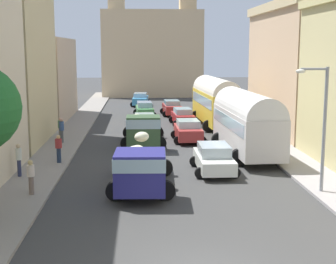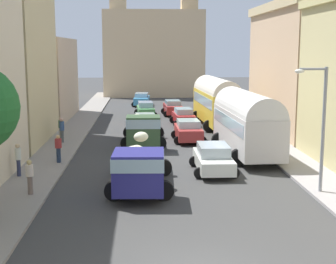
{
  "view_description": "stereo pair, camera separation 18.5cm",
  "coord_description": "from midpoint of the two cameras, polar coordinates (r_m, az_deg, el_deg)",
  "views": [
    {
      "loc": [
        -1.86,
        -13.34,
        6.62
      ],
      "look_at": [
        0.0,
        18.66,
        1.22
      ],
      "focal_mm": 52.59,
      "sensor_mm": 36.0,
      "label": 1
    },
    {
      "loc": [
        -1.68,
        -13.35,
        6.62
      ],
      "look_at": [
        0.0,
        18.66,
        1.22
      ],
      "focal_mm": 52.59,
      "sensor_mm": 36.0,
      "label": 2
    }
  ],
  "objects": [
    {
      "name": "ground_plane",
      "position": [
        40.92,
        -0.81,
        0.26
      ],
      "size": [
        154.0,
        154.0,
        0.0
      ],
      "primitive_type": "plane",
      "color": "#3C3B3B"
    },
    {
      "name": "sidewalk_left",
      "position": [
        41.24,
        -10.92,
        0.26
      ],
      "size": [
        2.5,
        70.0,
        0.14
      ],
      "primitive_type": "cube",
      "color": "gray",
      "rests_on": "ground"
    },
    {
      "name": "sidewalk_right",
      "position": [
        41.86,
        9.16,
        0.44
      ],
      "size": [
        2.5,
        70.0,
        0.14
      ],
      "primitive_type": "cube",
      "color": "#9A9595",
      "rests_on": "ground"
    },
    {
      "name": "building_left_2",
      "position": [
        36.23,
        -18.7,
        7.91
      ],
      "size": [
        6.07,
        10.31,
        11.71
      ],
      "color": "#C5B383",
      "rests_on": "ground"
    },
    {
      "name": "building_left_3",
      "position": [
        47.82,
        -14.28,
        5.91
      ],
      "size": [
        4.58,
        12.17,
        7.63
      ],
      "color": "tan",
      "rests_on": "ground"
    },
    {
      "name": "building_right_2",
      "position": [
        41.24,
        14.73,
        7.23
      ],
      "size": [
        5.34,
        14.55,
        10.25
      ],
      "color": "tan",
      "rests_on": "ground"
    },
    {
      "name": "distant_church",
      "position": [
        71.07,
        -1.93,
        9.52
      ],
      "size": [
        13.98,
        7.63,
        19.9
      ],
      "color": "#CDAF84",
      "rests_on": "ground"
    },
    {
      "name": "parked_bus_0",
      "position": [
        31.09,
        8.94,
        1.31
      ],
      "size": [
        3.56,
        9.16,
        4.04
      ],
      "color": "beige",
      "rests_on": "ground"
    },
    {
      "name": "parked_bus_1",
      "position": [
        42.64,
        5.38,
        3.76
      ],
      "size": [
        3.58,
        9.94,
        4.21
      ],
      "color": "gold",
      "rests_on": "ground"
    },
    {
      "name": "cargo_truck_0",
      "position": [
        23.02,
        -3.35,
        -4.03
      ],
      "size": [
        3.26,
        7.28,
        2.28
      ],
      "color": "navy",
      "rests_on": "ground"
    },
    {
      "name": "cargo_truck_1",
      "position": [
        33.84,
        -3.05,
        0.29
      ],
      "size": [
        3.09,
        7.33,
        2.32
      ],
      "color": "#355131",
      "rests_on": "ground"
    },
    {
      "name": "car_0",
      "position": [
        40.14,
        -2.84,
        1.13
      ],
      "size": [
        2.48,
        3.73,
        1.44
      ],
      "color": "slate",
      "rests_on": "ground"
    },
    {
      "name": "car_1",
      "position": [
        48.92,
        -2.84,
        2.67
      ],
      "size": [
        2.31,
        4.43,
        1.48
      ],
      "color": "#46904C",
      "rests_on": "ground"
    },
    {
      "name": "car_2",
      "position": [
        58.29,
        -3.3,
        3.81
      ],
      "size": [
        2.43,
        4.31,
        1.54
      ],
      "color": "#3D8EC4",
      "rests_on": "ground"
    },
    {
      "name": "car_3",
      "position": [
        26.82,
        5.13,
        -3.06
      ],
      "size": [
        2.39,
        4.37,
        1.54
      ],
      "color": "silver",
      "rests_on": "ground"
    },
    {
      "name": "car_4",
      "position": [
        35.68,
        2.19,
        0.17
      ],
      "size": [
        2.38,
        4.08,
        1.57
      ],
      "color": "#AF322F",
      "rests_on": "ground"
    },
    {
      "name": "car_5",
      "position": [
        43.4,
        1.6,
        1.81
      ],
      "size": [
        2.35,
        4.26,
        1.5
      ],
      "color": "#AE2427",
      "rests_on": "ground"
    },
    {
      "name": "car_6",
      "position": [
        49.77,
        0.35,
        2.84
      ],
      "size": [
        2.35,
        4.11,
        1.54
      ],
      "color": "#AF302F",
      "rests_on": "ground"
    },
    {
      "name": "pedestrian_0",
      "position": [
        23.07,
        -15.83,
        -4.92
      ],
      "size": [
        0.47,
        0.47,
        1.73
      ],
      "color": "#736155",
      "rests_on": "ground"
    },
    {
      "name": "pedestrian_1",
      "position": [
        36.66,
        -12.51,
        0.52
      ],
      "size": [
        0.41,
        0.41,
        1.73
      ],
      "color": "slate",
      "rests_on": "ground"
    },
    {
      "name": "pedestrian_2",
      "position": [
        35.27,
        -12.38,
        0.3
      ],
      "size": [
        0.45,
        0.45,
        1.86
      ],
      "color": "#464C4E",
      "rests_on": "ground"
    },
    {
      "name": "pedestrian_3",
      "position": [
        26.46,
        -17.1,
        -2.94
      ],
      "size": [
        0.31,
        0.31,
        1.85
      ],
      "color": "#2C3250",
      "rests_on": "ground"
    },
    {
      "name": "pedestrian_4",
      "position": [
        29.07,
        -12.74,
        -1.82
      ],
      "size": [
        0.52,
        0.52,
        1.76
      ],
      "color": "#233149",
      "rests_on": "ground"
    },
    {
      "name": "streetlamp_near",
      "position": [
        23.22,
        17.03,
        1.45
      ],
      "size": [
        1.51,
        0.28,
        5.86
      ],
      "color": "gray",
      "rests_on": "ground"
    }
  ]
}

